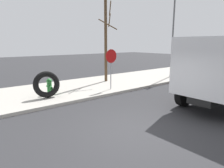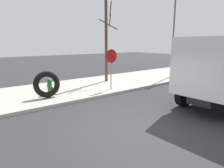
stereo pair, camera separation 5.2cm
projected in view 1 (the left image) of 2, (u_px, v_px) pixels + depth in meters
ground_plane at (138, 132)px, 6.36m from camera, size 80.00×80.00×0.00m
sidewalk_curb at (54, 92)px, 11.28m from camera, size 36.00×5.00×0.15m
fire_hydrant at (49, 86)px, 10.28m from camera, size 0.27×0.62×0.85m
loose_tire at (47, 84)px, 9.67m from camera, size 1.32×0.57×1.31m
stop_sign at (111, 62)px, 11.26m from camera, size 0.76×0.08×2.28m
bare_tree at (106, 36)px, 13.41m from camera, size 1.28×0.99×5.97m
street_light_pole at (173, 39)px, 15.28m from camera, size 0.12×0.12×5.89m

